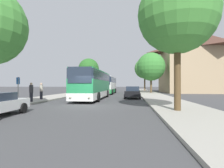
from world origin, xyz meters
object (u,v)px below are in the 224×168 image
bus_stop_sign (18,87)px  pedestrian_walking_back (41,91)px  tree_right_far (177,15)px  parked_car_right_near (133,92)px  parked_car_right_far (131,90)px  tree_right_mid (145,69)px  bus_middle (108,85)px  pedestrian_waiting_far (31,92)px  bus_front (94,84)px  tree_left_near (89,69)px  tree_right_near (151,67)px

bus_stop_sign → pedestrian_walking_back: size_ratio=1.27×
tree_right_far → parked_car_right_near: bearing=103.0°
parked_car_right_far → tree_right_mid: size_ratio=0.46×
bus_middle → pedestrian_waiting_far: (-4.82, -18.22, -0.69)m
bus_front → parked_car_right_far: bearing=74.3°
parked_car_right_far → parked_car_right_near: bearing=89.4°
tree_right_far → pedestrian_waiting_far: bearing=160.1°
bus_middle → tree_left_near: 8.32m
parked_car_right_far → tree_right_mid: tree_right_mid is taller
tree_left_near → bus_front: bearing=-74.5°
pedestrian_waiting_far → tree_left_near: 24.08m
parked_car_right_near → pedestrian_waiting_far: pedestrian_waiting_far is taller
tree_left_near → bus_middle: bearing=-47.0°
parked_car_right_far → pedestrian_walking_back: 21.24m
tree_right_near → tree_left_near: bearing=168.2°
parked_car_right_near → tree_right_mid: (3.58, 26.62, 5.48)m
bus_stop_sign → tree_right_near: bearing=57.3°
bus_front → tree_right_mid: size_ratio=1.31×
bus_front → parked_car_right_far: 17.09m
pedestrian_waiting_far → pedestrian_walking_back: bearing=-82.1°
bus_middle → pedestrian_walking_back: (-5.33, -15.41, -0.68)m
tree_left_near → parked_car_right_near: bearing=-59.6°
parked_car_right_near → bus_stop_sign: 12.90m
bus_stop_sign → bus_middle: bearing=74.3°
bus_front → tree_right_near: 18.24m
bus_front → bus_middle: size_ratio=1.15×
tree_left_near → tree_right_far: (12.44, -28.07, 0.62)m
bus_front → tree_right_far: size_ratio=1.41×
bus_middle → tree_left_near: tree_left_near is taller
tree_right_far → bus_front: bearing=127.5°
pedestrian_waiting_far → pedestrian_walking_back: pedestrian_walking_back is taller
tree_left_near → tree_right_near: 14.02m
parked_car_right_far → bus_front: bearing=73.3°
bus_middle → tree_right_near: bearing=17.0°
bus_front → tree_right_near: size_ratio=1.43×
parked_car_right_near → tree_left_near: 20.05m
parked_car_right_near → pedestrian_walking_back: (-10.09, -4.03, 0.27)m
bus_middle → bus_stop_sign: bearing=-105.4°
parked_car_right_far → tree_right_far: (2.75, -25.98, 5.30)m
bus_middle → pedestrian_waiting_far: 18.86m
bus_stop_sign → tree_right_far: (12.76, -3.34, 4.48)m
bus_middle → parked_car_right_near: (4.76, -11.37, -0.96)m
tree_right_near → tree_right_far: 25.25m
parked_car_right_near → tree_right_near: (3.86, 13.97, 4.66)m
parked_car_right_near → parked_car_right_far: (-0.16, 14.74, -0.04)m
bus_stop_sign → pedestrian_walking_back: 3.91m
bus_front → parked_car_right_near: (4.73, 1.70, -1.00)m
bus_middle → tree_left_near: (-5.10, 5.45, 3.68)m
pedestrian_walking_back → tree_left_near: 21.31m
tree_right_near → tree_right_far: size_ratio=0.98×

